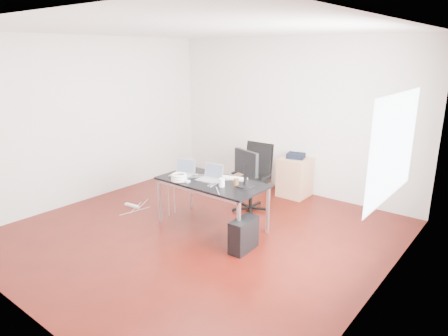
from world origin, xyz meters
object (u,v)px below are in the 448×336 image
Objects in this scene: desk at (212,184)px; filing_cabinet_left at (254,169)px; office_chair at (254,174)px; filing_cabinet_right at (295,177)px; pc_tower at (244,235)px.

filing_cabinet_left is at bearing 107.14° from desk.
office_chair is 1.04m from filing_cabinet_right.
pc_tower is (0.74, -1.31, -0.39)m from office_chair.
filing_cabinet_left is (-0.66, 0.98, -0.26)m from office_chair.
filing_cabinet_left reaches higher than pc_tower.
desk is 1.48× the size of office_chair.
desk reaches higher than pc_tower.
pc_tower is (0.51, -2.28, -0.13)m from filing_cabinet_right.
office_chair is 1.54× the size of filing_cabinet_left.
filing_cabinet_right is at bearing 99.97° from pc_tower.
pc_tower is (0.79, -0.29, -0.46)m from desk.
desk reaches higher than filing_cabinet_left.
filing_cabinet_left and filing_cabinet_right have the same top height.
desk is 0.96m from pc_tower.
desk is at bearing -95.30° from office_chair.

